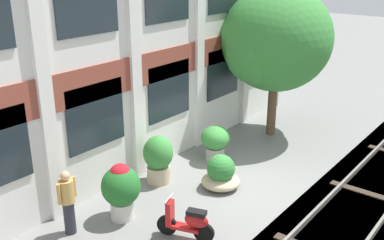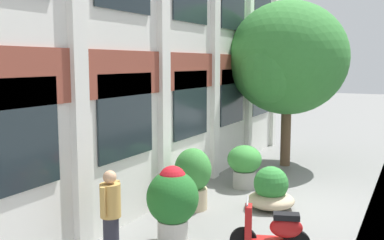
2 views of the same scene
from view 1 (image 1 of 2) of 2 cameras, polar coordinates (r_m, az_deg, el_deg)
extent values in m
plane|color=slate|center=(12.99, 6.05, -7.91)|extent=(80.00, 80.00, 0.00)
cube|color=silver|center=(13.32, -3.97, 12.57)|extent=(14.24, 0.50, 8.67)
cube|color=brown|center=(13.37, -2.98, 7.22)|extent=(14.24, 0.06, 0.90)
cube|color=silver|center=(10.33, -18.93, 9.31)|extent=(0.36, 0.16, 8.67)
cube|color=silver|center=(12.09, -7.48, 11.66)|extent=(0.36, 0.16, 8.67)
cube|color=silver|center=(14.21, 0.93, 13.09)|extent=(0.36, 0.16, 8.67)
cube|color=silver|center=(16.55, 7.13, 13.96)|extent=(0.36, 0.16, 8.67)
cube|color=silver|center=(19.03, 11.78, 14.51)|extent=(0.36, 0.16, 8.67)
cube|color=#1E282D|center=(11.69, -12.08, 0.52)|extent=(1.82, 0.04, 1.70)
cube|color=#1E282D|center=(13.58, -2.88, 3.72)|extent=(1.82, 0.04, 1.70)
cube|color=#1E282D|center=(15.75, 3.97, 6.03)|extent=(1.82, 0.04, 1.70)
cube|color=#1E282D|center=(18.11, 9.14, 7.70)|extent=(1.82, 0.04, 1.70)
cube|color=#4C473F|center=(11.96, 18.95, -12.49)|extent=(22.24, 2.80, 0.28)
cube|color=slate|center=(11.69, 22.44, -12.54)|extent=(22.24, 0.07, 0.15)
cube|color=slate|center=(12.04, 15.82, -10.67)|extent=(22.24, 0.07, 0.15)
cube|color=#382D23|center=(13.25, 21.51, -8.67)|extent=(0.24, 2.10, 0.03)
cylinder|color=brown|center=(16.13, 10.17, 2.35)|extent=(0.32, 0.32, 2.47)
ellipsoid|color=#388438|center=(15.61, 10.67, 10.11)|extent=(3.75, 3.75, 3.56)
sphere|color=#388438|center=(14.96, 8.19, 8.44)|extent=(2.06, 2.06, 2.06)
sphere|color=#388438|center=(16.41, 12.78, 9.18)|extent=(2.06, 2.06, 2.06)
ellipsoid|color=tan|center=(12.63, 3.65, -7.74)|extent=(1.08, 1.08, 0.38)
sphere|color=#2D7A33|center=(12.45, 3.69, -6.15)|extent=(0.79, 0.79, 0.79)
cylinder|color=gray|center=(14.15, 2.96, -4.31)|extent=(0.60, 0.60, 0.46)
ellipsoid|color=#388438|center=(13.93, 3.00, -2.27)|extent=(0.90, 0.90, 0.74)
cylinder|color=beige|center=(11.36, -8.84, -11.19)|extent=(0.56, 0.56, 0.46)
ellipsoid|color=#236B28|center=(11.03, -9.02, -8.29)|extent=(0.95, 0.95, 1.00)
sphere|color=red|center=(10.88, -9.11, -6.79)|extent=(0.52, 0.52, 0.52)
cylinder|color=tan|center=(12.91, -4.25, -6.83)|extent=(0.66, 0.66, 0.48)
ellipsoid|color=#388438|center=(12.62, -4.33, -4.16)|extent=(0.84, 0.84, 0.99)
cylinder|color=black|center=(10.66, -3.20, -13.18)|extent=(0.24, 0.48, 0.48)
cylinder|color=black|center=(10.40, 1.53, -14.11)|extent=(0.24, 0.48, 0.48)
cube|color=red|center=(10.50, -0.82, -13.48)|extent=(0.44, 0.72, 0.08)
ellipsoid|color=red|center=(10.29, 0.57, -12.64)|extent=(0.43, 0.61, 0.36)
cube|color=black|center=(10.18, 0.57, -11.70)|extent=(0.35, 0.49, 0.10)
cube|color=red|center=(10.45, -2.82, -11.71)|extent=(0.30, 0.20, 0.60)
cylinder|color=#B7B7BF|center=(10.26, -2.96, -9.89)|extent=(0.48, 0.19, 0.03)
cylinder|color=#282833|center=(10.98, -15.29, -11.83)|extent=(0.26, 0.26, 0.81)
cylinder|color=tan|center=(10.64, -15.63, -8.71)|extent=(0.34, 0.34, 0.55)
sphere|color=tan|center=(10.47, -15.83, -6.85)|extent=(0.22, 0.22, 0.22)
cylinder|color=tan|center=(10.51, -16.54, -9.03)|extent=(0.09, 0.09, 0.50)
cylinder|color=tan|center=(10.75, -14.77, -8.13)|extent=(0.09, 0.09, 0.50)
camera|label=2|loc=(4.41, -48.29, -27.05)|focal=42.00mm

